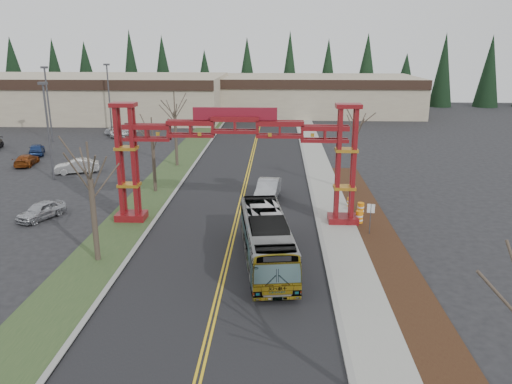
# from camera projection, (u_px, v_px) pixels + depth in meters

# --- Properties ---
(ground) EXTENTS (200.00, 200.00, 0.00)m
(ground) POSITION_uv_depth(u_px,v_px,m) (200.00, 372.00, 20.48)
(ground) COLOR black
(ground) RESTS_ON ground
(road) EXTENTS (12.00, 110.00, 0.02)m
(road) POSITION_uv_depth(u_px,v_px,m) (243.00, 195.00, 44.41)
(road) COLOR black
(road) RESTS_ON ground
(lane_line_left) EXTENTS (0.12, 100.00, 0.01)m
(lane_line_left) POSITION_uv_depth(u_px,v_px,m) (241.00, 195.00, 44.41)
(lane_line_left) COLOR gold
(lane_line_left) RESTS_ON road
(lane_line_right) EXTENTS (0.12, 100.00, 0.01)m
(lane_line_right) POSITION_uv_depth(u_px,v_px,m) (244.00, 195.00, 44.40)
(lane_line_right) COLOR gold
(lane_line_right) RESTS_ON road
(curb_right) EXTENTS (0.30, 110.00, 0.15)m
(curb_right) POSITION_uv_depth(u_px,v_px,m) (312.00, 195.00, 44.13)
(curb_right) COLOR gray
(curb_right) RESTS_ON ground
(sidewalk_right) EXTENTS (2.60, 110.00, 0.14)m
(sidewalk_right) POSITION_uv_depth(u_px,v_px,m) (328.00, 195.00, 44.06)
(sidewalk_right) COLOR gray
(sidewalk_right) RESTS_ON ground
(landscape_strip) EXTENTS (2.60, 50.00, 0.12)m
(landscape_strip) POSITION_uv_depth(u_px,v_px,m) (396.00, 269.00, 29.59)
(landscape_strip) COLOR black
(landscape_strip) RESTS_ON ground
(grass_median) EXTENTS (4.00, 110.00, 0.08)m
(grass_median) POSITION_uv_depth(u_px,v_px,m) (154.00, 193.00, 44.74)
(grass_median) COLOR #2B4120
(grass_median) RESTS_ON ground
(curb_left) EXTENTS (0.30, 110.00, 0.15)m
(curb_left) POSITION_uv_depth(u_px,v_px,m) (174.00, 193.00, 44.65)
(curb_left) COLOR gray
(curb_left) RESTS_ON ground
(gateway_arch) EXTENTS (18.20, 1.60, 8.90)m
(gateway_arch) POSITION_uv_depth(u_px,v_px,m) (235.00, 144.00, 36.00)
(gateway_arch) COLOR #600C0F
(gateway_arch) RESTS_ON ground
(retail_building_west) EXTENTS (46.00, 22.30, 7.50)m
(retail_building_west) POSITION_uv_depth(u_px,v_px,m) (95.00, 97.00, 89.58)
(retail_building_west) COLOR tan
(retail_building_west) RESTS_ON ground
(retail_building_east) EXTENTS (38.00, 20.30, 7.00)m
(retail_building_east) POSITION_uv_depth(u_px,v_px,m) (315.00, 95.00, 95.59)
(retail_building_east) COLOR tan
(retail_building_east) RESTS_ON ground
(conifer_treeline) EXTENTS (116.10, 5.60, 13.00)m
(conifer_treeline) POSITION_uv_depth(u_px,v_px,m) (266.00, 75.00, 106.69)
(conifer_treeline) COLOR black
(conifer_treeline) RESTS_ON ground
(transit_bus) EXTENTS (3.88, 10.98, 2.99)m
(transit_bus) POSITION_uv_depth(u_px,v_px,m) (266.00, 240.00, 30.27)
(transit_bus) COLOR #A0A4A8
(transit_bus) RESTS_ON ground
(silver_sedan) EXTENTS (2.34, 5.25, 1.68)m
(silver_sedan) POSITION_uv_depth(u_px,v_px,m) (268.00, 189.00, 43.11)
(silver_sedan) COLOR #A5A8AD
(silver_sedan) RESTS_ON ground
(parked_car_near_a) EXTENTS (3.10, 4.24, 1.34)m
(parked_car_near_a) POSITION_uv_depth(u_px,v_px,m) (41.00, 210.00, 38.16)
(parked_car_near_a) COLOR #A9AAB0
(parked_car_near_a) RESTS_ON ground
(parked_car_near_b) EXTENTS (4.70, 2.95, 1.46)m
(parked_car_near_b) POSITION_uv_depth(u_px,v_px,m) (77.00, 166.00, 51.69)
(parked_car_near_b) COLOR silver
(parked_car_near_b) RESTS_ON ground
(parked_car_mid_a) EXTENTS (2.35, 4.51, 1.25)m
(parked_car_mid_a) POSITION_uv_depth(u_px,v_px,m) (27.00, 160.00, 54.98)
(parked_car_mid_a) COLOR brown
(parked_car_mid_a) RESTS_ON ground
(parked_car_mid_b) EXTENTS (3.10, 4.47, 1.41)m
(parked_car_mid_b) POSITION_uv_depth(u_px,v_px,m) (37.00, 149.00, 60.07)
(parked_car_mid_b) COLOR navy
(parked_car_mid_b) RESTS_ON ground
(parked_car_far_a) EXTENTS (4.79, 2.47, 1.50)m
(parked_car_far_a) POSITION_uv_depth(u_px,v_px,m) (121.00, 130.00, 73.04)
(parked_car_far_a) COLOR #A9ABB1
(parked_car_far_a) RESTS_ON ground
(parked_car_far_b) EXTENTS (4.43, 5.94, 1.50)m
(parked_car_far_b) POSITION_uv_depth(u_px,v_px,m) (118.00, 131.00, 72.44)
(parked_car_far_b) COLOR silver
(parked_car_far_b) RESTS_ON ground
(bare_tree_median_near) EXTENTS (3.41, 3.41, 7.49)m
(bare_tree_median_near) POSITION_uv_depth(u_px,v_px,m) (90.00, 180.00, 29.49)
(bare_tree_median_near) COLOR #382D26
(bare_tree_median_near) RESTS_ON ground
(bare_tree_median_mid) EXTENTS (3.03, 3.03, 6.78)m
(bare_tree_median_mid) POSITION_uv_depth(u_px,v_px,m) (153.00, 140.00, 43.99)
(bare_tree_median_mid) COLOR #382D26
(bare_tree_median_mid) RESTS_ON ground
(bare_tree_median_far) EXTENTS (3.24, 3.24, 8.10)m
(bare_tree_median_far) POSITION_uv_depth(u_px,v_px,m) (175.00, 112.00, 53.26)
(bare_tree_median_far) COLOR #382D26
(bare_tree_median_far) RESTS_ON ground
(bare_tree_right_far) EXTENTS (3.01, 3.01, 7.98)m
(bare_tree_right_far) POSITION_uv_depth(u_px,v_px,m) (357.00, 127.00, 43.73)
(bare_tree_right_far) COLOR #382D26
(bare_tree_right_far) RESTS_ON ground
(light_pole_near) EXTENTS (0.82, 0.41, 9.49)m
(light_pole_near) POSITION_uv_depth(u_px,v_px,m) (48.00, 125.00, 47.74)
(light_pole_near) COLOR #3F3F44
(light_pole_near) RESTS_ON ground
(light_pole_mid) EXTENTS (0.87, 0.44, 10.07)m
(light_pole_mid) POSITION_uv_depth(u_px,v_px,m) (48.00, 99.00, 66.74)
(light_pole_mid) COLOR #3F3F44
(light_pole_mid) RESTS_ON ground
(light_pole_far) EXTENTS (0.87, 0.43, 10.03)m
(light_pole_far) POSITION_uv_depth(u_px,v_px,m) (109.00, 92.00, 76.69)
(light_pole_far) COLOR #3F3F44
(light_pole_far) RESTS_ON ground
(street_sign) EXTENTS (0.52, 0.16, 2.30)m
(street_sign) POSITION_uv_depth(u_px,v_px,m) (371.00, 213.00, 34.57)
(street_sign) COLOR #3F3F44
(street_sign) RESTS_ON ground
(barrel_south) EXTENTS (0.55, 0.55, 1.02)m
(barrel_south) POSITION_uv_depth(u_px,v_px,m) (359.00, 218.00, 37.06)
(barrel_south) COLOR orange
(barrel_south) RESTS_ON ground
(barrel_mid) EXTENTS (0.53, 0.53, 0.98)m
(barrel_mid) POSITION_uv_depth(u_px,v_px,m) (361.00, 209.00, 39.12)
(barrel_mid) COLOR orange
(barrel_mid) RESTS_ON ground
(barrel_north) EXTENTS (0.49, 0.49, 0.90)m
(barrel_north) POSITION_uv_depth(u_px,v_px,m) (350.00, 203.00, 40.73)
(barrel_north) COLOR orange
(barrel_north) RESTS_ON ground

